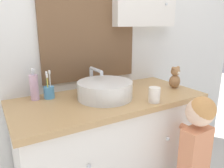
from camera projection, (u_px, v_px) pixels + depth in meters
wall_back at (92, 31)px, 1.55m from camera, size 3.20×0.18×2.50m
vanity_counter at (110, 157)px, 1.51m from camera, size 1.21×0.56×0.88m
sink_basin at (105, 89)px, 1.36m from camera, size 0.34×0.40×0.17m
toothbrush_holder at (49, 91)px, 1.36m from camera, size 0.07×0.07×0.18m
soap_dispenser at (34, 87)px, 1.32m from camera, size 0.05×0.05×0.20m
child_figure at (195, 155)px, 1.29m from camera, size 0.18×0.45×0.95m
teddy_bear at (175, 78)px, 1.57m from camera, size 0.09×0.07×0.16m
drinking_cup at (154, 95)px, 1.29m from camera, size 0.07×0.07×0.09m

